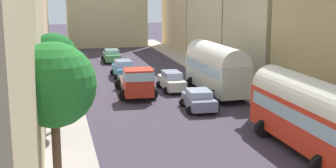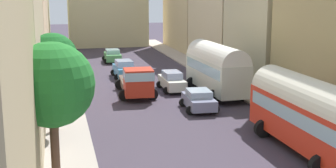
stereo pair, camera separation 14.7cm
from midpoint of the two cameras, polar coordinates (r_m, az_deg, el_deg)
ground_plane at (r=41.84m, az=-3.08°, el=0.15°), size 154.00×154.00×0.00m
sidewalk_left at (r=41.11m, az=-13.05°, el=-0.24°), size 2.50×70.00×0.14m
sidewalk_right at (r=43.74m, az=6.28°, el=0.69°), size 2.50×70.00×0.14m
building_left_2 at (r=41.81m, az=-18.20°, el=5.53°), size 5.00×11.95×8.53m
building_left_3 at (r=55.30m, az=-17.13°, el=6.31°), size 4.41×13.35×7.37m
building_left_4 at (r=68.11m, az=-16.88°, el=9.79°), size 4.74×10.71×13.45m
building_right_2 at (r=42.78m, az=12.75°, el=7.19°), size 6.46×9.70×10.39m
building_right_3 at (r=52.89m, az=6.84°, el=10.29°), size 5.47×12.27×14.27m
building_right_4 at (r=65.38m, az=2.63°, el=9.97°), size 5.34×13.54×12.83m
distant_church at (r=70.35m, az=-7.79°, el=9.94°), size 11.53×7.00×18.72m
parked_bus_0 at (r=24.58m, az=17.13°, el=-3.37°), size 3.29×9.43×3.93m
parked_bus_1 at (r=36.93m, az=5.90°, el=2.15°), size 3.44×8.47×4.11m
cargo_truck_0 at (r=36.07m, az=-4.06°, el=0.38°), size 3.28×7.08×2.48m
car_0 at (r=44.35m, az=-5.66°, el=1.87°), size 2.34×4.20×1.69m
car_1 at (r=54.07m, az=-7.09°, el=3.51°), size 2.39×3.91×1.51m
car_2 at (r=32.24m, az=3.72°, el=-1.97°), size 2.48×3.79×1.45m
car_3 at (r=38.43m, az=0.35°, el=0.37°), size 2.12×4.16×1.63m
pedestrian_0 at (r=36.06m, az=-13.46°, el=-0.28°), size 0.48×0.48×1.87m
pedestrian_2 at (r=39.67m, az=-12.64°, el=0.74°), size 0.51×0.51×1.79m
pedestrian_3 at (r=41.42m, az=-14.15°, el=1.17°), size 0.38×0.38×1.82m
roadside_tree_0 at (r=18.62m, az=-14.30°, el=-0.19°), size 3.43×3.43×6.35m
roadside_tree_1 at (r=27.17m, az=-14.26°, el=3.09°), size 2.89×2.89×5.92m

